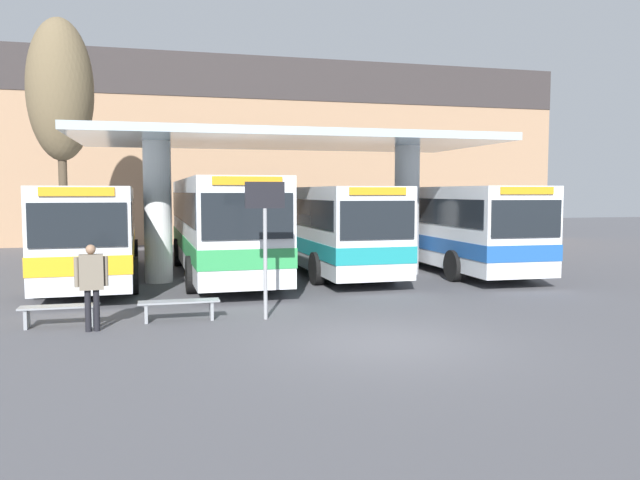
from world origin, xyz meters
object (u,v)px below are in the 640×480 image
waiting_bench_near_pillar (179,306)px  poplar_tree_behind_left (60,91)px  transit_bus_far_right_bay (443,223)px  waiting_bench_far_platform (60,311)px  transit_bus_left_bay (94,228)px  pedestrian_waiting (91,279)px  transit_bus_center_bay (220,222)px  info_sign_platform (265,222)px  transit_bus_right_bay (324,224)px

waiting_bench_near_pillar → poplar_tree_behind_left: poplar_tree_behind_left is taller
transit_bus_far_right_bay → poplar_tree_behind_left: 16.35m
waiting_bench_far_platform → transit_bus_far_right_bay: bearing=31.2°
transit_bus_left_bay → waiting_bench_near_pillar: 8.16m
waiting_bench_near_pillar → pedestrian_waiting: bearing=-160.2°
waiting_bench_far_platform → poplar_tree_behind_left: poplar_tree_behind_left is taller
waiting_bench_near_pillar → transit_bus_center_bay: bearing=77.7°
transit_bus_center_bay → transit_bus_left_bay: bearing=-3.2°
transit_bus_far_right_bay → waiting_bench_far_platform: size_ratio=7.12×
transit_bus_center_bay → pedestrian_waiting: bearing=65.7°
poplar_tree_behind_left → info_sign_platform: bearing=-65.9°
transit_bus_far_right_bay → waiting_bench_near_pillar: bearing=38.3°
transit_bus_center_bay → transit_bus_right_bay: bearing=-174.4°
transit_bus_left_bay → transit_bus_center_bay: size_ratio=0.98×
waiting_bench_near_pillar → waiting_bench_far_platform: bearing=180.0°
transit_bus_left_bay → poplar_tree_behind_left: poplar_tree_behind_left is taller
pedestrian_waiting → poplar_tree_behind_left: (-2.44, 14.05, 5.90)m
transit_bus_center_bay → waiting_bench_near_pillar: 7.84m
waiting_bench_near_pillar → info_sign_platform: (1.92, -0.31, 1.88)m
transit_bus_far_right_bay → pedestrian_waiting: 14.55m
transit_bus_left_bay → waiting_bench_far_platform: (-0.01, -7.64, -1.38)m
waiting_bench_far_platform → transit_bus_center_bay: bearing=61.0°
poplar_tree_behind_left → waiting_bench_far_platform: bearing=-82.7°
transit_bus_right_bay → waiting_bench_near_pillar: (-5.50, -7.99, -1.38)m
transit_bus_left_bay → transit_bus_right_bay: bearing=-179.3°
transit_bus_right_bay → transit_bus_far_right_bay: size_ratio=0.97×
waiting_bench_near_pillar → waiting_bench_far_platform: (-2.52, 0.00, -0.01)m
transit_bus_far_right_bay → poplar_tree_behind_left: poplar_tree_behind_left is taller
pedestrian_waiting → waiting_bench_far_platform: bearing=133.0°
waiting_bench_far_platform → pedestrian_waiting: pedestrian_waiting is taller
transit_bus_right_bay → info_sign_platform: bearing=65.8°
transit_bus_right_bay → waiting_bench_near_pillar: transit_bus_right_bay is taller
transit_bus_center_bay → info_sign_platform: transit_bus_center_bay is taller
poplar_tree_behind_left → pedestrian_waiting: bearing=-80.1°
transit_bus_center_bay → waiting_bench_near_pillar: size_ratio=6.65×
transit_bus_left_bay → info_sign_platform: (4.43, -7.95, 0.51)m
transit_bus_far_right_bay → pedestrian_waiting: bearing=36.1°
poplar_tree_behind_left → transit_bus_far_right_bay: bearing=-21.8°
transit_bus_left_bay → info_sign_platform: info_sign_platform is taller
waiting_bench_near_pillar → pedestrian_waiting: (-1.79, -0.64, 0.76)m
transit_bus_center_bay → waiting_bench_near_pillar: bearing=76.2°
transit_bus_far_right_bay → info_sign_platform: 11.47m
waiting_bench_near_pillar → pedestrian_waiting: pedestrian_waiting is taller
transit_bus_far_right_bay → transit_bus_right_bay: bearing=-2.8°
transit_bus_left_bay → pedestrian_waiting: size_ratio=6.44×
pedestrian_waiting → info_sign_platform: bearing=-0.8°
transit_bus_right_bay → waiting_bench_near_pillar: 9.80m
poplar_tree_behind_left → waiting_bench_near_pillar: bearing=-72.5°
waiting_bench_near_pillar → poplar_tree_behind_left: bearing=107.5°
transit_bus_far_right_bay → info_sign_platform: (-8.22, -7.98, 0.50)m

